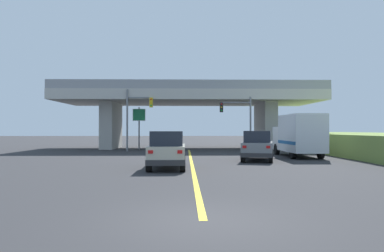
# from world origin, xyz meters

# --- Properties ---
(ground) EXTENTS (160.00, 160.00, 0.00)m
(ground) POSITION_xyz_m (0.00, 31.94, 0.00)
(ground) COLOR #2B2B2D
(overpass_bridge) EXTENTS (28.37, 10.13, 7.07)m
(overpass_bridge) POSITION_xyz_m (0.00, 31.94, 5.01)
(overpass_bridge) COLOR #B7B5AD
(overpass_bridge) RESTS_ON ground
(lane_divider_stripe) EXTENTS (0.20, 28.74, 0.01)m
(lane_divider_stripe) POSITION_xyz_m (0.00, 14.37, 0.00)
(lane_divider_stripe) COLOR yellow
(lane_divider_stripe) RESTS_ON ground
(suv_lead) EXTENTS (1.94, 4.46, 2.02)m
(suv_lead) POSITION_xyz_m (-1.37, 11.05, 1.01)
(suv_lead) COLOR #B7B29E
(suv_lead) RESTS_ON ground
(suv_crossing) EXTENTS (3.07, 5.11, 2.02)m
(suv_crossing) POSITION_xyz_m (4.56, 15.97, 1.02)
(suv_crossing) COLOR slate
(suv_crossing) RESTS_ON ground
(box_truck) EXTENTS (2.33, 6.66, 3.23)m
(box_truck) POSITION_xyz_m (8.33, 19.02, 1.68)
(box_truck) COLOR silver
(box_truck) RESTS_ON ground
(traffic_signal_nearside) EXTENTS (3.14, 0.36, 5.37)m
(traffic_signal_nearside) POSITION_xyz_m (5.01, 26.82, 3.45)
(traffic_signal_nearside) COLOR slate
(traffic_signal_nearside) RESTS_ON ground
(traffic_signal_farside) EXTENTS (2.59, 0.36, 6.06)m
(traffic_signal_farside) POSITION_xyz_m (-5.28, 26.72, 3.76)
(traffic_signal_farside) COLOR slate
(traffic_signal_farside) RESTS_ON ground
(highway_sign) EXTENTS (1.32, 0.17, 4.43)m
(highway_sign) POSITION_xyz_m (-5.18, 28.80, 3.18)
(highway_sign) COLOR #56595E
(highway_sign) RESTS_ON ground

